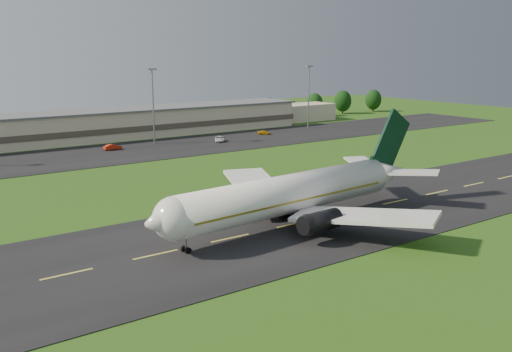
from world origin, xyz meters
TOP-DOWN VIEW (x-y plane):
  - ground at (0.00, 0.00)m, footprint 360.00×360.00m
  - taxiway at (0.00, 0.00)m, footprint 220.00×30.00m
  - apron at (0.00, 72.00)m, footprint 260.00×30.00m
  - airliner at (-11.21, 0.07)m, footprint 51.28×42.04m
  - terminal at (6.40, 96.18)m, footprint 145.00×16.00m
  - light_mast_centre at (5.00, 80.00)m, footprint 2.40×1.20m
  - light_mast_east at (60.00, 80.00)m, footprint 2.40×1.20m
  - tree_line at (29.84, 106.19)m, footprint 201.19×8.92m
  - service_vehicle_b at (-8.28, 76.62)m, footprint 4.52×1.67m
  - service_vehicle_c at (21.23, 72.48)m, footprint 4.88×5.79m
  - service_vehicle_d at (39.60, 76.48)m, footprint 4.29×3.64m

SIDE VIEW (x-z plane):
  - ground at x=0.00m, z-range 0.00..0.00m
  - taxiway at x=0.00m, z-range 0.00..0.10m
  - apron at x=0.00m, z-range 0.00..0.10m
  - service_vehicle_d at x=39.60m, z-range 0.10..1.28m
  - service_vehicle_c at x=21.23m, z-range 0.10..1.57m
  - service_vehicle_b at x=-8.28m, z-range 0.10..1.58m
  - terminal at x=6.40m, z-range -0.21..8.19m
  - airliner at x=-11.21m, z-range -3.13..12.45m
  - tree_line at x=29.84m, z-range -0.05..9.76m
  - light_mast_centre at x=5.00m, z-range 2.56..22.91m
  - light_mast_east at x=60.00m, z-range 2.56..22.91m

